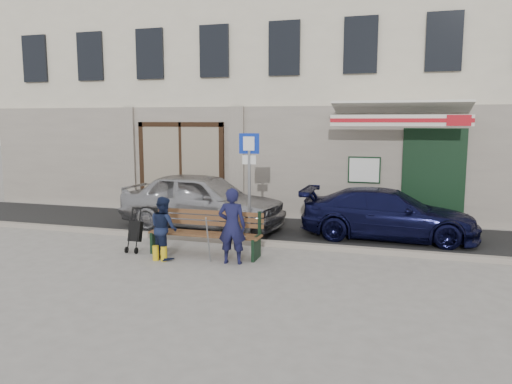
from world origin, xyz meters
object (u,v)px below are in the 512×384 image
at_px(woman, 164,228).
at_px(stroller, 135,232).
at_px(bench, 203,233).
at_px(parking_sign, 249,170).
at_px(man, 232,226).
at_px(car_navy, 388,214).
at_px(car_silver, 202,200).

distance_m(woman, stroller, 0.93).
relative_size(bench, stroller, 2.56).
distance_m(parking_sign, stroller, 2.90).
bearing_deg(stroller, man, -6.33).
distance_m(man, woman, 1.46).
bearing_deg(bench, man, -28.44).
bearing_deg(stroller, car_navy, 28.47).
distance_m(car_silver, man, 3.35).
height_order(parking_sign, man, parking_sign).
height_order(parking_sign, bench, parking_sign).
distance_m(car_navy, bench, 4.50).
relative_size(car_silver, parking_sign, 1.73).
bearing_deg(car_navy, stroller, 118.67).
relative_size(bench, man, 1.60).
bearing_deg(bench, woman, -143.64).
distance_m(car_silver, car_navy, 4.68).
bearing_deg(man, car_silver, -65.25).
height_order(car_silver, bench, car_silver).
bearing_deg(woman, bench, -107.31).
relative_size(car_silver, bench, 1.81).
bearing_deg(car_silver, woman, -167.39).
xyz_separation_m(car_silver, parking_sign, (1.58, -0.96, 0.93)).
height_order(woman, stroller, woman).
bearing_deg(bench, car_navy, 35.45).
height_order(car_navy, woman, woman).
height_order(parking_sign, stroller, parking_sign).
distance_m(parking_sign, bench, 1.96).
distance_m(bench, stroller, 1.51).
bearing_deg(bench, stroller, -173.69).
relative_size(woman, stroller, 1.36).
xyz_separation_m(parking_sign, stroller, (-2.07, -1.60, -1.25)).
distance_m(parking_sign, woman, 2.49).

